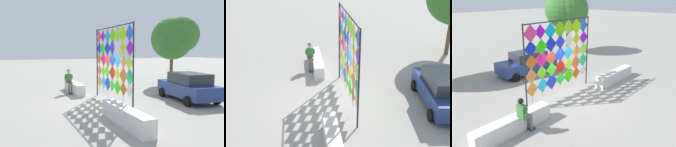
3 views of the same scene
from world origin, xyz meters
The scene contains 6 objects.
ground centered at (0.00, 0.00, 0.00)m, with size 120.00×120.00×0.00m, color #9E998E.
plaza_ledge_left centered at (-3.74, -0.33, 0.33)m, with size 3.39×0.51×0.65m, color silver.
plaza_ledge_right centered at (3.74, -0.33, 0.33)m, with size 3.39×0.51×0.65m, color silver.
kite_display_rack centered at (0.03, 0.73, 2.27)m, with size 4.61×0.10×3.91m.
seated_vendor centered at (-3.50, -0.70, 0.88)m, with size 0.68×0.53×1.50m.
parked_car centered at (1.10, 4.70, 0.76)m, with size 4.02×2.23×1.49m.
Camera 2 is at (11.29, -1.30, 6.48)m, focal length 46.27 mm.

